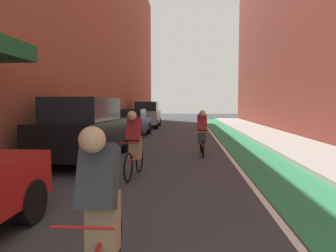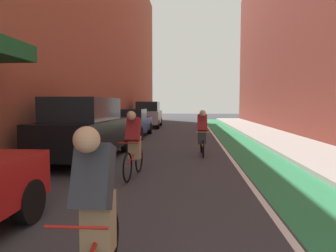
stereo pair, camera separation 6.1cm
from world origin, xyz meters
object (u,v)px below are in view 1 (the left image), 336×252
at_px(parked_sedan_blue, 130,123).
at_px(cyclist_trailing, 202,132).
at_px(parked_suv_black, 86,129).
at_px(cyclist_lead, 100,209).
at_px(cyclist_mid, 134,142).
at_px(parked_suv_silver, 147,114).

height_order(parked_sedan_blue, cyclist_trailing, cyclist_trailing).
relative_size(parked_suv_black, cyclist_lead, 2.74).
relative_size(parked_sedan_blue, cyclist_mid, 2.58).
relative_size(cyclist_mid, cyclist_trailing, 1.04).
bearing_deg(parked_suv_silver, parked_sedan_blue, -90.02).
height_order(parked_suv_black, parked_sedan_blue, parked_suv_black).
relative_size(parked_suv_silver, cyclist_trailing, 2.66).
relative_size(parked_sedan_blue, cyclist_trailing, 2.70).
bearing_deg(parked_sedan_blue, cyclist_lead, -79.87).
bearing_deg(parked_suv_black, parked_suv_silver, 89.99).
distance_m(cyclist_lead, cyclist_mid, 4.69).
bearing_deg(cyclist_mid, parked_sedan_blue, 101.87).
distance_m(parked_sedan_blue, cyclist_trailing, 6.81).
xyz_separation_m(cyclist_mid, cyclist_trailing, (1.78, 3.28, -0.05)).
xyz_separation_m(parked_suv_black, cyclist_mid, (1.89, -2.00, -0.17)).
distance_m(cyclist_mid, cyclist_trailing, 3.73).
bearing_deg(parked_suv_black, cyclist_trailing, 19.24).
bearing_deg(cyclist_trailing, parked_suv_silver, 106.22).
xyz_separation_m(parked_sedan_blue, cyclist_trailing, (3.68, -5.73, 0.02)).
distance_m(parked_suv_black, cyclist_trailing, 3.90).
distance_m(parked_sedan_blue, cyclist_lead, 13.88).
distance_m(cyclist_lead, cyclist_trailing, 8.03).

